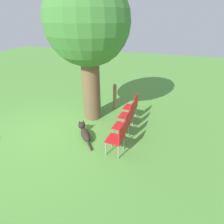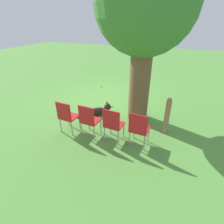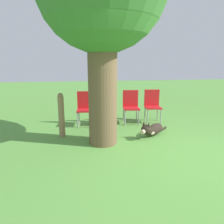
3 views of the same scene
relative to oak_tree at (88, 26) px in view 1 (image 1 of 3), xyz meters
name	(u,v)px [view 1 (image 1 of 3)]	position (x,y,z in m)	size (l,w,h in m)	color
ground_plane	(57,130)	(-0.76, -1.20, -3.04)	(30.00, 30.00, 0.00)	#56933D
oak_tree	(88,26)	(0.00, 0.00, 0.00)	(2.52, 2.52, 4.40)	brown
dog	(84,132)	(0.28, -1.22, -2.89)	(0.87, 0.94, 0.42)	#2D231C
fence_post	(115,96)	(0.55, 0.92, -2.52)	(0.14, 0.14, 1.04)	#937551
red_chair_0	(118,137)	(1.47, -1.60, -2.51)	(0.46, 0.47, 0.93)	red
red_chair_1	(124,124)	(1.45, -0.95, -2.51)	(0.46, 0.47, 0.93)	red
red_chair_2	(129,114)	(1.42, -0.31, -2.51)	(0.46, 0.47, 0.93)	red
red_chair_3	(133,105)	(1.40, 0.34, -2.51)	(0.46, 0.47, 0.93)	red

